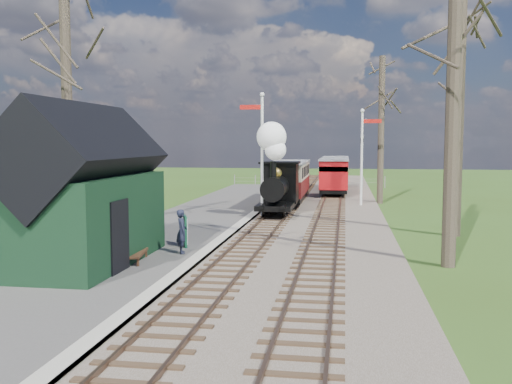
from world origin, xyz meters
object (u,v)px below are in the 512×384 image
sign_board (185,231)px  person (182,231)px  red_carriage_a (334,176)px  semaphore_near (261,146)px  coach (289,179)px  red_carriage_b (335,172)px  station_shed (84,194)px  semaphore_far (363,150)px  locomotive (277,176)px  bench (133,248)px

sign_board → person: size_ratio=0.75×
red_carriage_a → sign_board: bearing=-102.5°
red_carriage_a → sign_board: red_carriage_a is taller
sign_board → semaphore_near: bearing=81.7°
coach → red_carriage_a: size_ratio=1.47×
sign_board → red_carriage_b: bearing=80.1°
station_shed → person: 3.34m
semaphore_far → locomotive: (-4.39, -5.57, -1.25)m
coach → red_carriage_b: 11.55m
coach → bench: size_ratio=4.63×
semaphore_near → coach: (0.77, 6.49, -2.09)m
red_carriage_b → sign_board: (-4.68, -26.68, -0.73)m
red_carriage_a → person: 22.87m
coach → semaphore_near: bearing=-96.8°
red_carriage_a → red_carriage_b: 5.50m
person → red_carriage_b: bearing=-32.6°
red_carriage_b → person: (-4.44, -27.93, -0.55)m
red_carriage_a → red_carriage_b: (0.00, 5.50, 0.00)m
semaphore_near → red_carriage_b: (3.37, 17.74, -2.16)m
locomotive → red_carriage_b: 17.52m
semaphore_near → semaphore_far: 7.91m
locomotive → red_carriage_b: locomotive is taller
red_carriage_a → person: bearing=-101.2°
coach → sign_board: (-2.08, -15.43, -0.80)m
sign_board → bench: bearing=-107.8°
semaphore_far → red_carriage_a: (-1.77, 6.24, -1.89)m
semaphore_near → locomotive: (0.76, 0.43, -1.53)m
red_carriage_a → person: red_carriage_a is taller
station_shed → coach: bearing=76.9°
station_shed → locomotive: bearing=71.0°
red_carriage_a → sign_board: (-4.68, -21.18, -0.73)m
coach → person: bearing=-96.3°
locomotive → coach: locomotive is taller
locomotive → red_carriage_a: bearing=77.5°
coach → bench: 18.38m
coach → red_carriage_a: (2.60, 5.75, -0.07)m
coach → person: coach is taller
bench → person: (1.10, 1.44, 0.31)m
locomotive → person: 10.83m
sign_board → locomotive: bearing=77.6°
red_carriage_a → bench: (-5.54, -23.87, -0.86)m
semaphore_near → red_carriage_a: size_ratio=1.25×
sign_board → red_carriage_a: bearing=77.5°
bench → locomotive: bearing=76.3°
coach → red_carriage_b: size_ratio=1.47×
station_shed → coach: station_shed is taller
red_carriage_b → bench: (-5.54, -29.37, -0.86)m
locomotive → red_carriage_a: locomotive is taller
sign_board → bench: sign_board is taller
semaphore_far → semaphore_near: bearing=-130.6°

